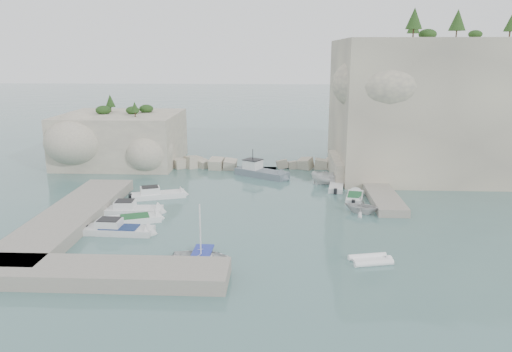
{
  "coord_description": "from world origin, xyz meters",
  "views": [
    {
      "loc": [
        2.42,
        -43.92,
        15.56
      ],
      "look_at": [
        0.0,
        6.0,
        3.0
      ],
      "focal_mm": 35.0,
      "sensor_mm": 36.0,
      "label": 1
    }
  ],
  "objects_px": {
    "tender_east_d": "(331,184)",
    "motorboat_c": "(135,222)",
    "motorboat_a": "(159,198)",
    "motorboat_b": "(134,213)",
    "rowboat": "(201,261)",
    "inflatable_dinghy": "(370,262)",
    "tender_east_a": "(361,213)",
    "work_boat": "(262,177)",
    "motorboat_d": "(120,233)",
    "tender_east_c": "(336,189)",
    "tender_east_b": "(355,200)"
  },
  "relations": [
    {
      "from": "motorboat_a",
      "to": "motorboat_d",
      "type": "bearing_deg",
      "value": -113.21
    },
    {
      "from": "tender_east_b",
      "to": "motorboat_d",
      "type": "bearing_deg",
      "value": 128.56
    },
    {
      "from": "tender_east_c",
      "to": "tender_east_a",
      "type": "bearing_deg",
      "value": -161.23
    },
    {
      "from": "motorboat_b",
      "to": "motorboat_a",
      "type": "bearing_deg",
      "value": 74.38
    },
    {
      "from": "tender_east_d",
      "to": "motorboat_d",
      "type": "bearing_deg",
      "value": 128.47
    },
    {
      "from": "tender_east_d",
      "to": "motorboat_c",
      "type": "bearing_deg",
      "value": 123.83
    },
    {
      "from": "inflatable_dinghy",
      "to": "tender_east_a",
      "type": "distance_m",
      "value": 11.83
    },
    {
      "from": "motorboat_b",
      "to": "rowboat",
      "type": "xyz_separation_m",
      "value": [
        8.42,
        -11.12,
        0.0
      ]
    },
    {
      "from": "motorboat_b",
      "to": "motorboat_a",
      "type": "distance_m",
      "value": 5.56
    },
    {
      "from": "work_boat",
      "to": "tender_east_a",
      "type": "bearing_deg",
      "value": -21.93
    },
    {
      "from": "inflatable_dinghy",
      "to": "tender_east_c",
      "type": "relative_size",
      "value": 0.69
    },
    {
      "from": "tender_east_d",
      "to": "motorboat_a",
      "type": "bearing_deg",
      "value": 106.0
    },
    {
      "from": "tender_east_b",
      "to": "tender_east_d",
      "type": "xyz_separation_m",
      "value": [
        -1.87,
        6.33,
        0.0
      ]
    },
    {
      "from": "motorboat_b",
      "to": "tender_east_d",
      "type": "bearing_deg",
      "value": 26.51
    },
    {
      "from": "tender_east_b",
      "to": "motorboat_b",
      "type": "bearing_deg",
      "value": 115.62
    },
    {
      "from": "inflatable_dinghy",
      "to": "tender_east_d",
      "type": "bearing_deg",
      "value": 78.97
    },
    {
      "from": "motorboat_a",
      "to": "work_boat",
      "type": "height_order",
      "value": "work_boat"
    },
    {
      "from": "inflatable_dinghy",
      "to": "tender_east_c",
      "type": "height_order",
      "value": "tender_east_c"
    },
    {
      "from": "motorboat_c",
      "to": "tender_east_d",
      "type": "xyz_separation_m",
      "value": [
        19.73,
        14.57,
        0.0
      ]
    },
    {
      "from": "rowboat",
      "to": "inflatable_dinghy",
      "type": "height_order",
      "value": "rowboat"
    },
    {
      "from": "tender_east_c",
      "to": "tender_east_d",
      "type": "xyz_separation_m",
      "value": [
        -0.38,
        2.03,
        0.0
      ]
    },
    {
      "from": "motorboat_c",
      "to": "inflatable_dinghy",
      "type": "xyz_separation_m",
      "value": [
        20.46,
        -8.16,
        0.0
      ]
    },
    {
      "from": "motorboat_a",
      "to": "motorboat_c",
      "type": "distance_m",
      "value": 8.03
    },
    {
      "from": "tender_east_d",
      "to": "motorboat_b",
      "type": "bearing_deg",
      "value": 117.61
    },
    {
      "from": "tender_east_b",
      "to": "work_boat",
      "type": "bearing_deg",
      "value": 58.31
    },
    {
      "from": "motorboat_a",
      "to": "motorboat_c",
      "type": "bearing_deg",
      "value": -111.31
    },
    {
      "from": "rowboat",
      "to": "tender_east_b",
      "type": "relative_size",
      "value": 0.91
    },
    {
      "from": "motorboat_c",
      "to": "inflatable_dinghy",
      "type": "height_order",
      "value": "motorboat_c"
    },
    {
      "from": "motorboat_b",
      "to": "tender_east_c",
      "type": "distance_m",
      "value": 23.2
    },
    {
      "from": "tender_east_b",
      "to": "tender_east_c",
      "type": "bearing_deg",
      "value": 30.56
    },
    {
      "from": "motorboat_d",
      "to": "tender_east_d",
      "type": "distance_m",
      "value": 26.81
    },
    {
      "from": "inflatable_dinghy",
      "to": "work_boat",
      "type": "height_order",
      "value": "work_boat"
    },
    {
      "from": "motorboat_c",
      "to": "rowboat",
      "type": "height_order",
      "value": "rowboat"
    },
    {
      "from": "tender_east_b",
      "to": "work_boat",
      "type": "xyz_separation_m",
      "value": [
        -10.37,
        9.73,
        0.0
      ]
    },
    {
      "from": "motorboat_a",
      "to": "tender_east_d",
      "type": "distance_m",
      "value": 20.5
    },
    {
      "from": "motorboat_d",
      "to": "motorboat_c",
      "type": "relative_size",
      "value": 1.26
    },
    {
      "from": "tender_east_a",
      "to": "work_boat",
      "type": "relative_size",
      "value": 0.44
    },
    {
      "from": "rowboat",
      "to": "tender_east_c",
      "type": "xyz_separation_m",
      "value": [
        12.54,
        21.07,
        0.0
      ]
    },
    {
      "from": "inflatable_dinghy",
      "to": "motorboat_b",
      "type": "bearing_deg",
      "value": 140.37
    },
    {
      "from": "motorboat_b",
      "to": "motorboat_c",
      "type": "height_order",
      "value": "motorboat_b"
    },
    {
      "from": "rowboat",
      "to": "motorboat_b",
      "type": "bearing_deg",
      "value": 38.49
    },
    {
      "from": "motorboat_a",
      "to": "tender_east_b",
      "type": "xyz_separation_m",
      "value": [
        21.3,
        0.21,
        0.0
      ]
    },
    {
      "from": "motorboat_b",
      "to": "inflatable_dinghy",
      "type": "xyz_separation_m",
      "value": [
        21.31,
        -10.74,
        0.0
      ]
    },
    {
      "from": "tender_east_a",
      "to": "work_boat",
      "type": "height_order",
      "value": "work_boat"
    },
    {
      "from": "work_boat",
      "to": "inflatable_dinghy",
      "type": "bearing_deg",
      "value": -38.38
    },
    {
      "from": "motorboat_b",
      "to": "work_boat",
      "type": "xyz_separation_m",
      "value": [
        12.07,
        15.38,
        0.0
      ]
    },
    {
      "from": "tender_east_d",
      "to": "inflatable_dinghy",
      "type": "bearing_deg",
      "value": 179.24
    },
    {
      "from": "motorboat_d",
      "to": "motorboat_a",
      "type": "xyz_separation_m",
      "value": [
        0.78,
        11.08,
        0.0
      ]
    },
    {
      "from": "motorboat_c",
      "to": "tender_east_d",
      "type": "height_order",
      "value": "tender_east_d"
    },
    {
      "from": "motorboat_b",
      "to": "motorboat_c",
      "type": "relative_size",
      "value": 1.18
    }
  ]
}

